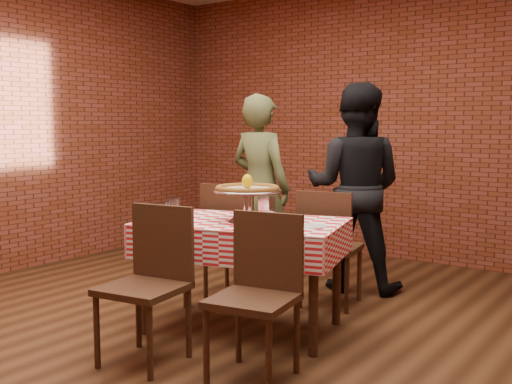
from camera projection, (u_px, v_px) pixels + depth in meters
ground at (213, 337)px, 4.09m from camera, size 6.00×6.00×0.00m
back_wall at (397, 120)px, 6.35m from camera, size 5.50×0.00×5.50m
table at (243, 276)px, 4.22m from camera, size 1.50×1.13×0.75m
tablecloth at (243, 238)px, 4.19m from camera, size 1.54×1.17×0.23m
pizza_stand at (247, 206)px, 4.15m from camera, size 0.63×0.63×0.21m
pizza at (247, 189)px, 4.13m from camera, size 0.57×0.57×0.03m
lemon at (247, 181)px, 4.13m from camera, size 0.10×0.10×0.10m
water_glass_left at (170, 211)px, 4.24m from camera, size 0.09×0.09×0.12m
water_glass_right at (174, 207)px, 4.42m from camera, size 0.09×0.09×0.12m
side_plate at (314, 226)px, 3.91m from camera, size 0.20×0.20×0.01m
sweetener_packet_a at (327, 230)px, 3.81m from camera, size 0.06×0.05×0.00m
sweetener_packet_b at (328, 229)px, 3.84m from camera, size 0.06×0.05×0.00m
condiment_caddy at (267, 206)px, 4.44m from camera, size 0.10×0.08×0.14m
chair_near_left at (143, 287)px, 3.61m from camera, size 0.50×0.50×0.92m
chair_near_right at (253, 299)px, 3.37m from camera, size 0.50×0.50×0.91m
chair_far_left at (238, 239)px, 5.07m from camera, size 0.55×0.55×0.94m
chair_far_right at (331, 247)px, 4.80m from camera, size 0.51×0.51×0.91m
diner_olive at (260, 188)px, 5.54m from camera, size 0.64×0.44×1.68m
diner_black at (355, 188)px, 5.21m from camera, size 1.00×0.87×1.75m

